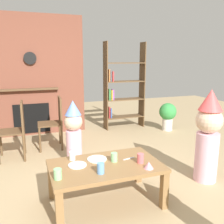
# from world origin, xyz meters

# --- Properties ---
(ground_plane) EXTENTS (12.00, 12.00, 0.00)m
(ground_plane) POSITION_xyz_m (0.00, 0.00, 0.00)
(ground_plane) COLOR tan
(brick_fireplace_feature) EXTENTS (2.20, 0.28, 2.40)m
(brick_fireplace_feature) POSITION_xyz_m (-0.82, 2.60, 1.19)
(brick_fireplace_feature) COLOR brown
(brick_fireplace_feature) RESTS_ON ground_plane
(bookshelf) EXTENTS (0.90, 0.28, 1.90)m
(bookshelf) POSITION_xyz_m (1.11, 2.40, 0.89)
(bookshelf) COLOR brown
(bookshelf) RESTS_ON ground_plane
(coffee_table) EXTENTS (1.17, 0.70, 0.45)m
(coffee_table) POSITION_xyz_m (-0.19, -0.34, 0.38)
(coffee_table) COLOR olive
(coffee_table) RESTS_ON ground_plane
(paper_cup_near_left) EXTENTS (0.07, 0.07, 0.10)m
(paper_cup_near_left) POSITION_xyz_m (-0.08, -0.30, 0.50)
(paper_cup_near_left) COLOR #8CD18C
(paper_cup_near_left) RESTS_ON coffee_table
(paper_cup_near_right) EXTENTS (0.07, 0.07, 0.10)m
(paper_cup_near_right) POSITION_xyz_m (-0.71, -0.50, 0.50)
(paper_cup_near_right) COLOR #8CD18C
(paper_cup_near_right) RESTS_ON coffee_table
(paper_cup_center) EXTENTS (0.07, 0.07, 0.11)m
(paper_cup_center) POSITION_xyz_m (-0.31, -0.52, 0.50)
(paper_cup_center) COLOR #669EE0
(paper_cup_center) RESTS_ON coffee_table
(paper_cup_far_left) EXTENTS (0.07, 0.07, 0.09)m
(paper_cup_far_left) POSITION_xyz_m (-0.50, -0.10, 0.49)
(paper_cup_far_left) COLOR silver
(paper_cup_far_left) RESTS_ON coffee_table
(paper_cup_far_right) EXTENTS (0.07, 0.07, 0.10)m
(paper_cup_far_right) POSITION_xyz_m (0.17, -0.43, 0.50)
(paper_cup_far_right) COLOR #E5666B
(paper_cup_far_right) RESTS_ON coffee_table
(paper_plate_front) EXTENTS (0.19, 0.19, 0.01)m
(paper_plate_front) POSITION_xyz_m (-0.48, -0.27, 0.45)
(paper_plate_front) COLOR white
(paper_plate_front) RESTS_ON coffee_table
(paper_plate_rear) EXTENTS (0.22, 0.22, 0.01)m
(paper_plate_rear) POSITION_xyz_m (-0.24, -0.19, 0.45)
(paper_plate_rear) COLOR white
(paper_plate_rear) RESTS_ON coffee_table
(birthday_cake_slice) EXTENTS (0.10, 0.10, 0.07)m
(birthday_cake_slice) POSITION_xyz_m (0.18, -0.59, 0.48)
(birthday_cake_slice) COLOR pink
(birthday_cake_slice) RESTS_ON coffee_table
(table_fork) EXTENTS (0.15, 0.05, 0.01)m
(table_fork) POSITION_xyz_m (0.10, -0.29, 0.45)
(table_fork) COLOR silver
(table_fork) RESTS_ON coffee_table
(child_in_pink) EXTENTS (0.33, 0.33, 1.18)m
(child_in_pink) POSITION_xyz_m (1.18, -0.29, 0.62)
(child_in_pink) COLOR #EAB2C6
(child_in_pink) RESTS_ON ground_plane
(child_by_the_chairs) EXTENTS (0.26, 0.26, 0.95)m
(child_by_the_chairs) POSITION_xyz_m (-0.30, 0.81, 0.50)
(child_by_the_chairs) COLOR #EAB2C6
(child_by_the_chairs) RESTS_ON ground_plane
(dining_chair_left) EXTENTS (0.41, 0.41, 0.90)m
(dining_chair_left) POSITION_xyz_m (-1.08, 1.31, 0.51)
(dining_chair_left) COLOR brown
(dining_chair_left) RESTS_ON ground_plane
(dining_chair_middle) EXTENTS (0.42, 0.42, 0.90)m
(dining_chair_middle) POSITION_xyz_m (-0.47, 1.59, 0.51)
(dining_chair_middle) COLOR brown
(dining_chair_middle) RESTS_ON ground_plane
(potted_plant_tall) EXTENTS (0.37, 0.37, 0.60)m
(potted_plant_tall) POSITION_xyz_m (1.98, 1.85, 0.36)
(potted_plant_tall) COLOR beige
(potted_plant_tall) RESTS_ON ground_plane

